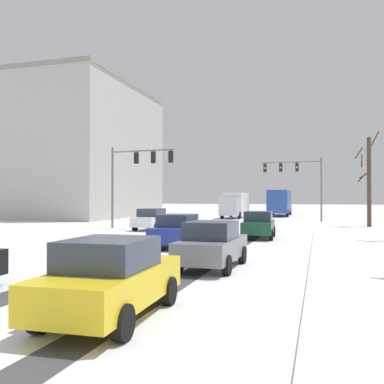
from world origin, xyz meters
name	(u,v)px	position (x,y,z in m)	size (l,w,h in m)	color
wheel_track_left_lane	(169,246)	(0.48, 14.51, 0.00)	(1.03, 31.93, 0.01)	#424247
wheel_track_right_lane	(235,248)	(3.89, 14.51, 0.00)	(0.84, 31.93, 0.01)	#424247
sidewalk_kerb_right	(361,255)	(9.48, 13.06, 0.06)	(4.00, 31.93, 0.12)	white
traffic_signal_near_left	(136,168)	(-5.92, 24.88, 4.77)	(5.48, 0.61, 6.50)	slate
traffic_signal_far_right	(297,175)	(5.68, 39.06, 4.79)	(6.05, 0.46, 6.50)	slate
car_white_lead	(152,219)	(-4.20, 23.90, 0.82)	(1.97, 4.17, 1.62)	silver
car_dark_green_second	(259,225)	(4.34, 19.77, 0.82)	(1.99, 4.18, 1.62)	#194C2D
car_blue_third	(178,230)	(1.15, 14.08, 0.82)	(1.91, 4.14, 1.62)	#233899
car_grey_fourth	(212,244)	(4.25, 8.50, 0.82)	(1.90, 4.13, 1.62)	slate
car_yellow_cab_sixth	(111,278)	(3.75, 1.96, 0.82)	(1.93, 4.15, 1.62)	yellow
bus_oncoming	(280,201)	(2.84, 52.11, 1.99)	(2.79, 11.03, 3.38)	#284793
box_truck_delivery	(235,204)	(-1.76, 44.23, 1.63)	(2.42, 7.44, 3.02)	#B7BABF
bare_tree_sidewalk_far	(368,179)	(11.81, 32.36, 3.96)	(1.98, 1.68, 7.96)	#4C3828
office_building_far_left_block	(52,153)	(-25.60, 41.97, 8.31)	(23.45, 20.87, 16.60)	#B2ADA3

